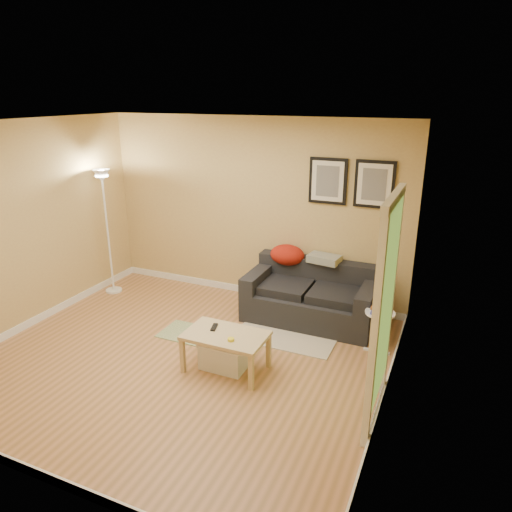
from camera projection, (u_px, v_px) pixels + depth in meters
name	position (u px, v px, depth m)	size (l,w,h in m)	color
floor	(183.00, 358.00, 5.42)	(4.50, 4.50, 0.00)	#B87D4F
ceiling	(169.00, 124.00, 4.57)	(4.50, 4.50, 0.00)	white
wall_back	(253.00, 210.00, 6.73)	(4.50, 4.50, 0.00)	tan
wall_front	(19.00, 335.00, 3.26)	(4.50, 4.50, 0.00)	tan
wall_left	(22.00, 228.00, 5.85)	(4.00, 4.00, 0.00)	tan
wall_right	(394.00, 284.00, 4.14)	(4.00, 4.00, 0.00)	tan
baseboard_back	(253.00, 291.00, 7.13)	(4.50, 0.02, 0.10)	white
baseboard_front	(46.00, 477.00, 3.68)	(4.50, 0.02, 0.10)	white
baseboard_left	(38.00, 319.00, 6.25)	(0.02, 4.00, 0.10)	white
baseboard_right	(381.00, 403.00, 4.56)	(0.02, 4.00, 0.10)	white
sofa	(311.00, 294.00, 6.23)	(1.70, 0.90, 0.75)	black
red_throw	(287.00, 255.00, 6.50)	(0.48, 0.36, 0.28)	#A7250F
plaid_throw	(324.00, 259.00, 6.32)	(0.42, 0.26, 0.10)	tan
framed_print_left	(328.00, 181.00, 6.13)	(0.50, 0.04, 0.60)	black
framed_print_right	(374.00, 184.00, 5.90)	(0.50, 0.04, 0.60)	black
area_rug	(288.00, 333.00, 5.97)	(1.25, 0.85, 0.01)	beige
green_runner	(189.00, 333.00, 5.97)	(0.70, 0.50, 0.01)	#668C4C
coffee_table	(226.00, 352.00, 5.13)	(0.88, 0.54, 0.44)	tan
remote_control	(214.00, 327.00, 5.18)	(0.05, 0.16, 0.02)	black
tape_roll	(231.00, 340.00, 4.91)	(0.07, 0.07, 0.03)	yellow
storage_bin	(225.00, 354.00, 5.21)	(0.51, 0.37, 0.31)	white
side_table	(378.00, 332.00, 5.46)	(0.34, 0.34, 0.52)	white
book_stack	(380.00, 309.00, 5.37)	(0.17, 0.23, 0.07)	#3941AB
floor_lamp	(108.00, 236.00, 6.95)	(0.24, 0.24, 1.87)	white
doorway	(383.00, 318.00, 4.12)	(0.12, 1.01, 2.13)	white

